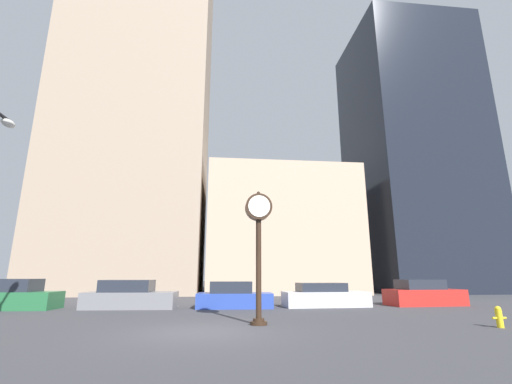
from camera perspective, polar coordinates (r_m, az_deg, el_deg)
name	(u,v)px	position (r m, az deg, el deg)	size (l,w,h in m)	color
ground_plane	(203,332)	(11.29, -8.88, -22.03)	(200.00, 200.00, 0.00)	#38383D
building_tall_tower	(140,105)	(40.58, -18.78, 13.61)	(14.58, 12.00, 39.63)	gray
building_storefront_row	(278,233)	(35.94, 3.71, -6.85)	(14.36, 12.00, 11.93)	tan
building_glass_modern	(411,155)	(43.54, 24.46, 5.66)	(12.23, 12.00, 30.41)	black
street_clock	(259,229)	(12.63, 0.42, -6.20)	(0.98, 0.59, 4.74)	black
car_green	(16,296)	(21.76, -35.11, -14.06)	(3.99, 1.94, 1.49)	#236038
car_grey	(130,296)	(19.71, -20.26, -16.01)	(4.69, 2.04, 1.44)	slate
car_blue	(234,297)	(19.04, -3.73, -17.01)	(4.03, 2.11, 1.35)	#28429E
car_silver	(325,296)	(19.98, 11.35, -16.70)	(4.69, 1.92, 1.27)	#BCBCC1
car_red	(423,294)	(22.58, 26.11, -15.07)	(4.34, 2.00, 1.44)	red
fire_hydrant_far	(499,317)	(14.37, 35.45, -16.56)	(0.47, 0.21, 0.67)	yellow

